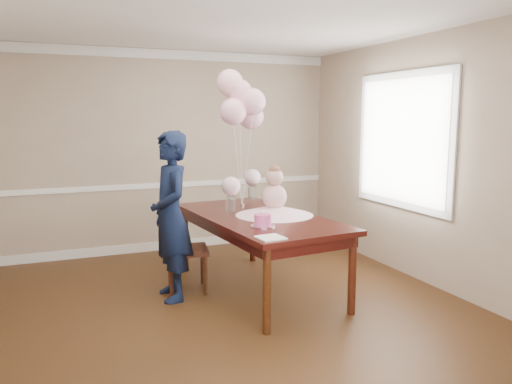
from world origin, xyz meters
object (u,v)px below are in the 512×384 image
object	(u,v)px
birthday_cake	(263,220)
dining_chair_seat	(187,250)
woman	(171,216)
dining_table_top	(258,218)

from	to	relation	value
birthday_cake	dining_chair_seat	xyz separation A→B (m)	(-0.54, 0.76, -0.43)
dining_chair_seat	woman	distance (m)	0.47
dining_chair_seat	woman	world-z (taller)	woman
birthday_cake	woman	distance (m)	0.95
birthday_cake	dining_chair_seat	size ratio (longest dim) A/B	0.38
dining_chair_seat	woman	size ratio (longest dim) A/B	0.25
birthday_cake	woman	xyz separation A→B (m)	(-0.73, 0.62, -0.02)
woman	birthday_cake	bearing A→B (deg)	48.25
dining_table_top	woman	size ratio (longest dim) A/B	1.27
dining_table_top	birthday_cake	distance (m)	0.54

